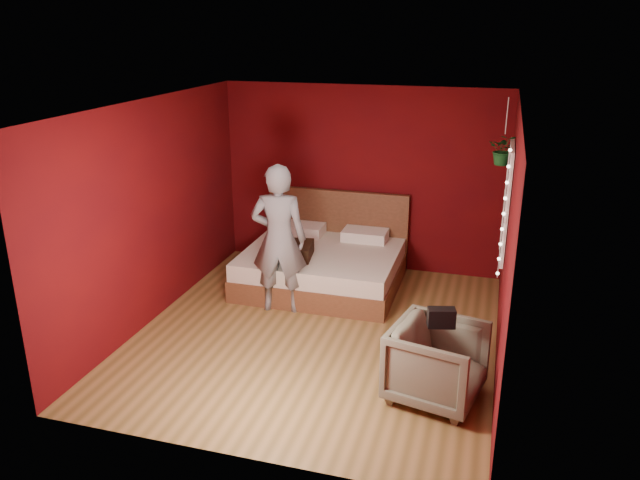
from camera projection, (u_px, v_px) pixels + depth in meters
The scene contains 10 objects.
floor at pixel (317, 333), 7.20m from camera, with size 4.50×4.50×0.00m, color olive.
room_walls at pixel (316, 193), 6.64m from camera, with size 4.04×4.54×2.62m.
window at pixel (507, 201), 7.00m from camera, with size 0.05×0.97×1.27m.
fairy_lights at pixel (504, 214), 6.53m from camera, with size 0.04×0.04×1.45m.
bed at pixel (324, 263), 8.48m from camera, with size 2.05×1.74×1.13m.
person at pixel (279, 239), 7.51m from camera, with size 0.67×0.44×1.85m, color slate.
armchair at pixel (437, 363), 5.85m from camera, with size 0.81×0.83×0.75m, color #6C6B55.
handbag at pixel (441, 318), 5.70m from camera, with size 0.25×0.13×0.18m, color black.
throw_pillow at pixel (292, 250), 8.07m from camera, with size 0.51×0.51×0.18m, color black.
hanging_plant at pixel (504, 150), 7.19m from camera, with size 0.35×0.32×0.77m.
Camera 1 is at (1.84, -6.16, 3.41)m, focal length 35.00 mm.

